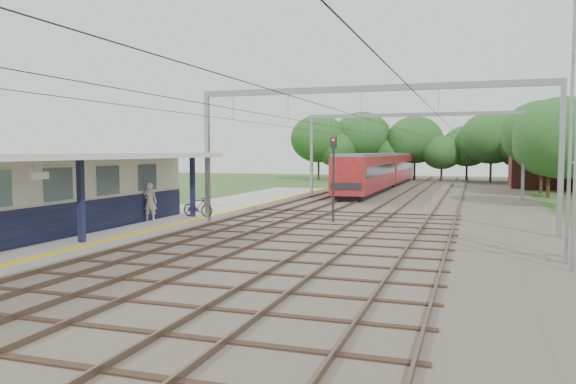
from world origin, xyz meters
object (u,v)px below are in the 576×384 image
at_px(train, 382,170).
at_px(signal_post, 333,168).
at_px(person, 150,202).
at_px(bicycle, 198,207).

height_order(train, signal_post, signal_post).
distance_m(person, bicycle, 2.84).
xyz_separation_m(bicycle, train, (5.10, 30.53, 1.11)).
relative_size(bicycle, signal_post, 0.40).
xyz_separation_m(train, signal_post, (1.85, -28.47, 0.94)).
bearing_deg(signal_post, person, -153.43).
distance_m(bicycle, train, 30.97).
bearing_deg(bicycle, train, -3.03).
distance_m(bicycle, signal_post, 7.54).
bearing_deg(person, signal_post, -167.81).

